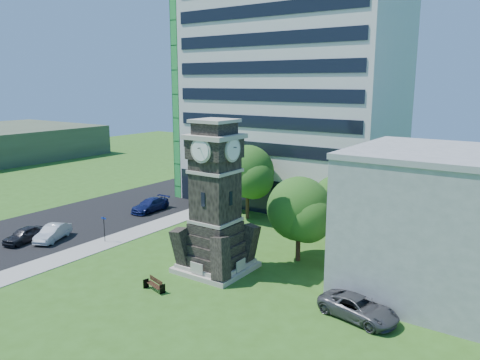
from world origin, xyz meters
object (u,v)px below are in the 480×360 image
Objects in this scene: car_east_lot at (358,308)px; park_bench at (155,284)px; car_street_north at (150,205)px; clock_tower at (215,207)px; car_street_mid at (53,233)px; car_street_south at (24,235)px; street_sign at (104,226)px.

car_east_lot is 14.50m from park_bench.
park_bench is at bearing 119.48° from car_east_lot.
car_street_north is 21.99m from park_bench.
clock_tower is at bearing 92.33° from park_bench.
car_street_mid reaches higher than car_east_lot.
car_street_mid is at bearing -169.50° from clock_tower.
car_street_north is at bearing 70.42° from car_street_south.
park_bench is at bearing -46.15° from car_street_north.
clock_tower is 6.86× the size of park_bench.
park_bench is (17.85, -0.57, -0.23)m from car_street_south.
car_east_lot is (29.66, -10.74, -0.02)m from car_street_north.
park_bench is (15.87, -15.22, -0.26)m from car_street_north.
clock_tower reaches higher than car_street_north.
car_street_north is (1.98, 14.66, 0.03)m from car_street_south.
clock_tower is 2.36× the size of car_street_north.
car_street_north is at bearing 108.36° from street_sign.
park_bench is at bearing -27.66° from street_sign.
clock_tower is 2.90× the size of car_street_south.
car_street_north is (-17.17, 9.53, -4.53)m from clock_tower.
clock_tower is 7.55m from park_bench.
street_sign reaches higher than car_street_mid.
street_sign is (-12.82, -0.76, -3.70)m from clock_tower.
car_east_lot reaches higher than park_bench.
car_east_lot is at bearing -20.60° from car_street_mid.
park_bench is 12.59m from street_sign.
clock_tower is 2.72× the size of car_street_mid.
clock_tower is 4.85× the size of street_sign.
clock_tower is 20.15m from car_street_north.
car_street_north reaches higher than car_east_lot.
clock_tower reaches higher than park_bench.
car_east_lot is (29.91, 2.02, -0.01)m from car_street_mid.
car_street_south is at bearing -100.05° from car_street_north.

